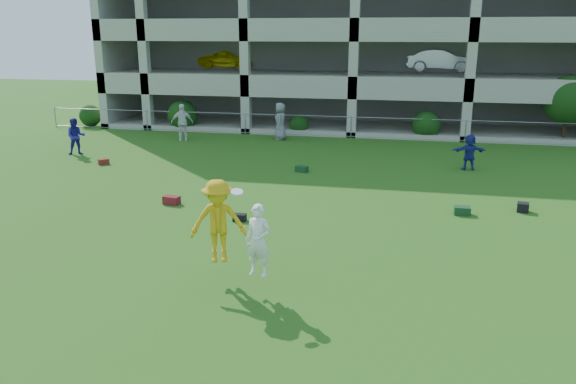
% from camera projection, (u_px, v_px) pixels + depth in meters
% --- Properties ---
extents(ground, '(100.00, 100.00, 0.00)m').
position_uv_depth(ground, '(268.00, 286.00, 12.87)').
color(ground, '#235114').
rests_on(ground, ground).
extents(bystander_a, '(1.05, 0.98, 1.73)m').
position_uv_depth(bystander_a, '(76.00, 136.00, 26.37)').
color(bystander_a, navy).
rests_on(bystander_a, ground).
extents(bystander_b, '(1.24, 0.88, 1.96)m').
position_uv_depth(bystander_b, '(182.00, 122.00, 29.70)').
color(bystander_b, white).
rests_on(bystander_b, ground).
extents(bystander_c, '(0.75, 1.04, 1.99)m').
position_uv_depth(bystander_c, '(280.00, 121.00, 29.97)').
color(bystander_c, slate).
rests_on(bystander_c, ground).
extents(bystander_d, '(1.46, 0.68, 1.51)m').
position_uv_depth(bystander_d, '(469.00, 152.00, 23.49)').
color(bystander_d, navy).
rests_on(bystander_d, ground).
extents(bag_red_a, '(0.59, 0.38, 0.28)m').
position_uv_depth(bag_red_a, '(172.00, 200.00, 18.94)').
color(bag_red_a, maroon).
rests_on(bag_red_a, ground).
extents(bag_black_b, '(0.42, 0.28, 0.22)m').
position_uv_depth(bag_black_b, '(240.00, 217.00, 17.27)').
color(bag_black_b, black).
rests_on(bag_black_b, ground).
extents(bag_green_c, '(0.50, 0.35, 0.26)m').
position_uv_depth(bag_green_c, '(462.00, 211.00, 17.87)').
color(bag_green_c, '#13341F').
rests_on(bag_green_c, ground).
extents(crate_d, '(0.40, 0.40, 0.30)m').
position_uv_depth(crate_d, '(523.00, 207.00, 18.14)').
color(crate_d, black).
rests_on(crate_d, ground).
extents(bag_red_f, '(0.52, 0.51, 0.24)m').
position_uv_depth(bag_red_f, '(104.00, 162.00, 24.61)').
color(bag_red_f, '#5C0F19').
rests_on(bag_red_f, ground).
extents(bag_green_g, '(0.57, 0.45, 0.25)m').
position_uv_depth(bag_green_g, '(302.00, 169.00, 23.28)').
color(bag_green_g, '#12331C').
rests_on(bag_green_g, ground).
extents(frisbee_contest, '(2.08, 1.21, 2.01)m').
position_uv_depth(frisbee_contest, '(225.00, 224.00, 12.63)').
color(frisbee_contest, gold).
rests_on(frisbee_contest, ground).
extents(parking_garage, '(30.00, 14.00, 12.00)m').
position_uv_depth(parking_garage, '(366.00, 25.00, 37.26)').
color(parking_garage, '#9E998C').
rests_on(parking_garage, ground).
extents(fence, '(36.06, 0.06, 1.20)m').
position_uv_depth(fence, '(351.00, 127.00, 30.57)').
color(fence, gray).
rests_on(fence, ground).
extents(shrub_row, '(34.38, 2.52, 3.50)m').
position_uv_depth(shrub_row, '(438.00, 111.00, 30.08)').
color(shrub_row, '#163D11').
rests_on(shrub_row, ground).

